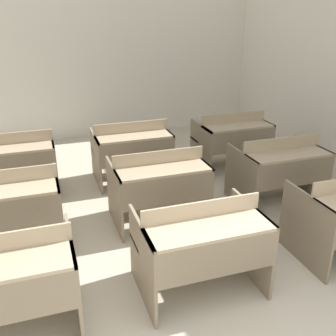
{
  "coord_description": "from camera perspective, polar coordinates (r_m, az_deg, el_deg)",
  "views": [
    {
      "loc": [
        -1.31,
        -1.28,
        2.38
      ],
      "look_at": [
        -0.06,
        2.42,
        0.78
      ],
      "focal_mm": 42.0,
      "sensor_mm": 36.0,
      "label": 1
    }
  ],
  "objects": [
    {
      "name": "bench_second_center",
      "position": [
        4.57,
        -1.32,
        -2.35
      ],
      "size": [
        1.07,
        0.79,
        0.89
      ],
      "color": "#7A6B54",
      "rests_on": "ground_plane"
    },
    {
      "name": "bench_second_left",
      "position": [
        4.4,
        -22.31,
        -5.19
      ],
      "size": [
        1.07,
        0.79,
        0.89
      ],
      "color": "#81725B",
      "rests_on": "ground_plane"
    },
    {
      "name": "bench_front_left",
      "position": [
        3.31,
        -22.79,
        -14.92
      ],
      "size": [
        1.07,
        0.79,
        0.89
      ],
      "color": "#82735C",
      "rests_on": "ground_plane"
    },
    {
      "name": "bench_third_center",
      "position": [
        5.7,
        -5.25,
        2.7
      ],
      "size": [
        1.07,
        0.79,
        0.89
      ],
      "color": "#7C6C55",
      "rests_on": "ground_plane"
    },
    {
      "name": "bench_front_center",
      "position": [
        3.49,
        4.8,
        -10.85
      ],
      "size": [
        1.07,
        0.79,
        0.89
      ],
      "color": "#81715A",
      "rests_on": "ground_plane"
    },
    {
      "name": "wall_back",
      "position": [
        7.81,
        -9.2,
        14.95
      ],
      "size": [
        5.97,
        0.06,
        2.83
      ],
      "color": "beige",
      "rests_on": "ground_plane"
    },
    {
      "name": "bench_third_right",
      "position": [
        6.25,
        9.3,
        4.26
      ],
      "size": [
        1.07,
        0.79,
        0.89
      ],
      "color": "#7E6F58",
      "rests_on": "ground_plane"
    },
    {
      "name": "bench_third_left",
      "position": [
        5.59,
        -21.48,
        0.75
      ],
      "size": [
        1.07,
        0.79,
        0.89
      ],
      "color": "#7C6D56",
      "rests_on": "ground_plane"
    },
    {
      "name": "bench_second_right",
      "position": [
        5.21,
        15.79,
        -0.02
      ],
      "size": [
        1.07,
        0.79,
        0.89
      ],
      "color": "#7A6B54",
      "rests_on": "ground_plane"
    }
  ]
}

